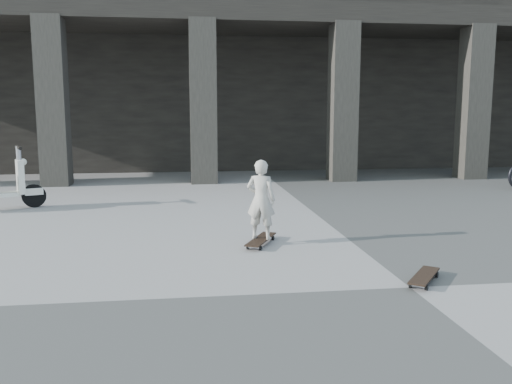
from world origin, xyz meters
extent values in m
plane|color=#484846|center=(0.00, 0.00, 0.00)|extent=(90.00, 90.00, 0.00)
cube|color=black|center=(0.00, 14.00, 3.00)|extent=(28.00, 6.00, 6.00)
cube|color=black|center=(0.00, 9.60, 4.20)|extent=(28.00, 2.80, 0.50)
cube|color=#2C2A25|center=(-5.36, 8.50, 2.00)|extent=(0.65, 0.65, 4.00)
cube|color=#2C2A25|center=(-1.79, 8.50, 2.00)|extent=(0.65, 0.65, 4.00)
cube|color=#2C2A25|center=(1.79, 8.50, 2.00)|extent=(0.65, 0.65, 4.00)
cube|color=#2C2A25|center=(5.36, 8.50, 2.00)|extent=(0.65, 0.65, 4.00)
cube|color=black|center=(-1.27, 1.99, 0.08)|extent=(0.54, 0.84, 0.02)
cube|color=#B2B2B7|center=(-1.14, 2.26, 0.04)|extent=(0.18, 0.12, 0.03)
cube|color=#B2B2B7|center=(-1.40, 1.72, 0.04)|extent=(0.18, 0.12, 0.03)
cylinder|color=black|center=(-1.22, 2.29, 0.03)|extent=(0.05, 0.07, 0.06)
cylinder|color=black|center=(-1.07, 2.22, 0.03)|extent=(0.05, 0.07, 0.06)
cylinder|color=black|center=(-1.48, 1.76, 0.03)|extent=(0.05, 0.07, 0.06)
cylinder|color=black|center=(-1.32, 1.69, 0.03)|extent=(0.05, 0.07, 0.06)
cube|color=black|center=(0.21, 0.13, 0.08)|extent=(0.58, 0.68, 0.02)
cube|color=#B2B2B7|center=(0.36, 0.33, 0.04)|extent=(0.15, 0.13, 0.03)
cube|color=#B2B2B7|center=(0.06, -0.06, 0.04)|extent=(0.15, 0.13, 0.03)
cylinder|color=black|center=(0.30, 0.38, 0.03)|extent=(0.06, 0.07, 0.06)
cylinder|color=black|center=(0.43, 0.28, 0.03)|extent=(0.06, 0.07, 0.06)
cylinder|color=black|center=(0.00, -0.02, 0.03)|extent=(0.06, 0.07, 0.06)
cylinder|color=black|center=(0.12, -0.11, 0.03)|extent=(0.06, 0.07, 0.06)
imported|color=#BCB7AA|center=(-1.27, 1.99, 0.62)|extent=(0.46, 0.39, 1.08)
cylinder|color=black|center=(-5.10, 5.42, 0.22)|extent=(0.44, 0.27, 0.43)
cube|color=white|center=(-5.64, 5.20, 0.28)|extent=(0.70, 0.51, 0.08)
cube|color=white|center=(-5.30, 5.34, 0.59)|extent=(0.24, 0.38, 0.63)
cube|color=white|center=(-5.10, 5.42, 0.30)|extent=(0.36, 0.26, 0.13)
cylinder|color=#B2B2B7|center=(-5.30, 5.34, 0.99)|extent=(0.13, 0.13, 0.32)
cylinder|color=black|center=(-5.30, 5.34, 1.13)|extent=(0.27, 0.52, 0.06)
sphere|color=white|center=(-5.24, 5.37, 0.86)|extent=(0.13, 0.13, 0.13)
camera|label=1|loc=(-2.29, -5.12, 1.81)|focal=38.00mm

